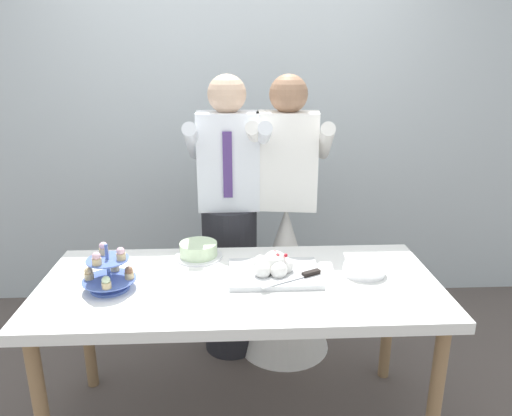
{
  "coord_description": "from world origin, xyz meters",
  "views": [
    {
      "loc": [
        -0.02,
        -1.96,
        1.76
      ],
      "look_at": [
        0.08,
        0.15,
        1.07
      ],
      "focal_mm": 33.58,
      "sensor_mm": 36.0,
      "label": 1
    }
  ],
  "objects_px": {
    "main_cake_tray": "(274,268)",
    "plate_stack": "(364,269)",
    "cupcake_stand": "(109,273)",
    "round_cake": "(199,251)",
    "dessert_table": "(240,296)",
    "person_groom": "(229,235)",
    "person_bride": "(285,260)"
  },
  "relations": [
    {
      "from": "cupcake_stand",
      "to": "person_groom",
      "type": "xyz_separation_m",
      "value": [
        0.52,
        0.7,
        -0.11
      ]
    },
    {
      "from": "main_cake_tray",
      "to": "person_bride",
      "type": "distance_m",
      "value": 0.66
    },
    {
      "from": "cupcake_stand",
      "to": "plate_stack",
      "type": "distance_m",
      "value": 1.16
    },
    {
      "from": "cupcake_stand",
      "to": "person_bride",
      "type": "distance_m",
      "value": 1.13
    },
    {
      "from": "main_cake_tray",
      "to": "plate_stack",
      "type": "relative_size",
      "value": 2.06
    },
    {
      "from": "plate_stack",
      "to": "person_groom",
      "type": "bearing_deg",
      "value": 136.26
    },
    {
      "from": "person_groom",
      "to": "person_bride",
      "type": "bearing_deg",
      "value": -1.19
    },
    {
      "from": "plate_stack",
      "to": "round_cake",
      "type": "xyz_separation_m",
      "value": [
        -0.79,
        0.23,
        0.01
      ]
    },
    {
      "from": "dessert_table",
      "to": "person_bride",
      "type": "bearing_deg",
      "value": 66.68
    },
    {
      "from": "main_cake_tray",
      "to": "dessert_table",
      "type": "bearing_deg",
      "value": -163.43
    },
    {
      "from": "person_groom",
      "to": "cupcake_stand",
      "type": "bearing_deg",
      "value": -126.33
    },
    {
      "from": "plate_stack",
      "to": "dessert_table",
      "type": "bearing_deg",
      "value": -175.08
    },
    {
      "from": "main_cake_tray",
      "to": "cupcake_stand",
      "type": "bearing_deg",
      "value": -172.59
    },
    {
      "from": "plate_stack",
      "to": "person_groom",
      "type": "height_order",
      "value": "person_groom"
    },
    {
      "from": "dessert_table",
      "to": "person_groom",
      "type": "xyz_separation_m",
      "value": [
        -0.05,
        0.66,
        0.05
      ]
    },
    {
      "from": "round_cake",
      "to": "person_bride",
      "type": "distance_m",
      "value": 0.65
    },
    {
      "from": "cupcake_stand",
      "to": "plate_stack",
      "type": "xyz_separation_m",
      "value": [
        1.15,
        0.1,
        -0.06
      ]
    },
    {
      "from": "person_bride",
      "to": "cupcake_stand",
      "type": "bearing_deg",
      "value": -140.6
    },
    {
      "from": "cupcake_stand",
      "to": "plate_stack",
      "type": "bearing_deg",
      "value": 4.82
    },
    {
      "from": "dessert_table",
      "to": "round_cake",
      "type": "bearing_deg",
      "value": 126.06
    },
    {
      "from": "main_cake_tray",
      "to": "round_cake",
      "type": "height_order",
      "value": "main_cake_tray"
    },
    {
      "from": "plate_stack",
      "to": "person_groom",
      "type": "xyz_separation_m",
      "value": [
        -0.63,
        0.61,
        -0.05
      ]
    },
    {
      "from": "main_cake_tray",
      "to": "person_bride",
      "type": "xyz_separation_m",
      "value": [
        0.12,
        0.6,
        -0.23
      ]
    },
    {
      "from": "person_groom",
      "to": "main_cake_tray",
      "type": "bearing_deg",
      "value": -70.78
    },
    {
      "from": "main_cake_tray",
      "to": "plate_stack",
      "type": "xyz_separation_m",
      "value": [
        0.42,
        0.0,
        -0.02
      ]
    },
    {
      "from": "round_cake",
      "to": "cupcake_stand",
      "type": "bearing_deg",
      "value": -138.09
    },
    {
      "from": "plate_stack",
      "to": "round_cake",
      "type": "relative_size",
      "value": 0.85
    },
    {
      "from": "dessert_table",
      "to": "cupcake_stand",
      "type": "relative_size",
      "value": 7.83
    },
    {
      "from": "person_groom",
      "to": "person_bride",
      "type": "distance_m",
      "value": 0.37
    },
    {
      "from": "round_cake",
      "to": "dessert_table",
      "type": "bearing_deg",
      "value": -53.94
    },
    {
      "from": "dessert_table",
      "to": "person_groom",
      "type": "bearing_deg",
      "value": 94.42
    },
    {
      "from": "main_cake_tray",
      "to": "person_bride",
      "type": "relative_size",
      "value": 0.25
    }
  ]
}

